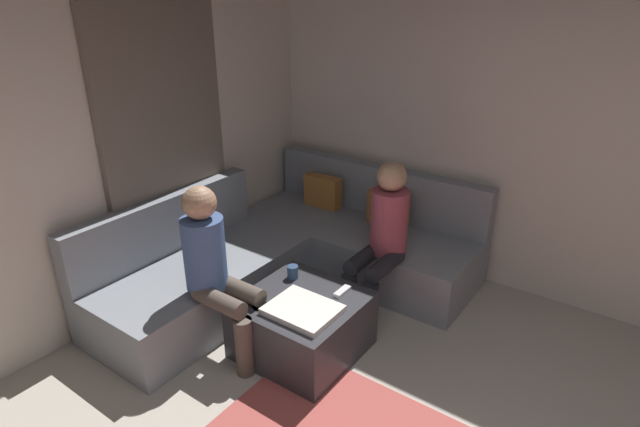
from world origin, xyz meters
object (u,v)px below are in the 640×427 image
at_px(person_on_couch_back, 382,235).
at_px(person_on_couch_side, 216,267).
at_px(coffee_mug, 293,272).
at_px(sectional_couch, 294,253).
at_px(ottoman, 302,325).
at_px(game_remote, 342,291).

relative_size(person_on_couch_back, person_on_couch_side, 1.00).
bearing_deg(coffee_mug, person_on_couch_side, -116.10).
relative_size(sectional_couch, ottoman, 3.36).
relative_size(ottoman, person_on_couch_back, 0.63).
height_order(ottoman, game_remote, game_remote).
xyz_separation_m(sectional_couch, person_on_couch_side, (0.15, -1.00, 0.38)).
bearing_deg(game_remote, ottoman, -129.29).
distance_m(person_on_couch_back, person_on_couch_side, 1.24).
bearing_deg(person_on_couch_back, person_on_couch_side, 58.16).
relative_size(sectional_couch, person_on_couch_back, 2.12).
bearing_deg(person_on_couch_back, sectional_couch, 3.93).
height_order(game_remote, person_on_couch_side, person_on_couch_side).
relative_size(game_remote, person_on_couch_side, 0.12).
height_order(ottoman, person_on_couch_side, person_on_couch_side).
distance_m(ottoman, person_on_couch_side, 0.72).
distance_m(ottoman, person_on_couch_back, 0.88).
bearing_deg(game_remote, person_on_couch_back, 88.84).
relative_size(coffee_mug, game_remote, 0.63).
distance_m(ottoman, game_remote, 0.36).
xyz_separation_m(sectional_couch, game_remote, (0.79, -0.46, 0.15)).
height_order(sectional_couch, game_remote, sectional_couch).
bearing_deg(game_remote, sectional_couch, 149.77).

